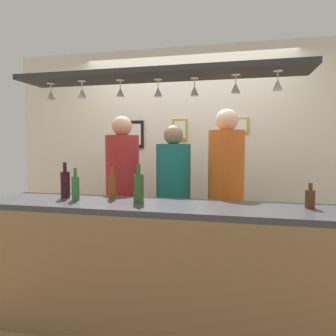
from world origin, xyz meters
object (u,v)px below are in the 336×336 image
bottle_beer_green_import (76,187)px  picture_frame_lower_pair (228,148)px  bottle_beer_amber_tall (112,186)px  bottle_champagne_green (139,187)px  person_left_red_shirt (123,183)px  picture_frame_crest (180,130)px  bottle_wine_dark_red (65,184)px  picture_frame_caricature (133,134)px  person_middle_teal_shirt (173,191)px  picture_frame_upper_small (239,125)px  bottle_beer_brown_stubby (310,198)px  person_right_orange_shirt (226,183)px

bottle_beer_green_import → picture_frame_lower_pair: (1.17, 1.39, 0.30)m
bottle_beer_amber_tall → picture_frame_lower_pair: picture_frame_lower_pair is taller
bottle_champagne_green → bottle_beer_green_import: bearing=179.8°
person_left_red_shirt → picture_frame_crest: picture_frame_crest is taller
bottle_wine_dark_red → picture_frame_lower_pair: size_ratio=1.00×
bottle_beer_green_import → picture_frame_caricature: bearing=89.3°
bottle_beer_amber_tall → picture_frame_lower_pair: 1.58m
person_middle_teal_shirt → bottle_beer_green_import: size_ratio=6.29×
bottle_beer_amber_tall → person_middle_teal_shirt: bearing=54.9°
bottle_beer_green_import → bottle_champagne_green: bottle_champagne_green is taller
bottle_beer_green_import → picture_frame_upper_small: picture_frame_upper_small is taller
picture_frame_upper_small → picture_frame_lower_pair: size_ratio=0.73×
picture_frame_upper_small → picture_frame_caricature: picture_frame_upper_small is taller
bottle_beer_amber_tall → picture_frame_upper_small: (1.03, 1.26, 0.57)m
person_middle_teal_shirt → picture_frame_upper_small: picture_frame_upper_small is taller
bottle_beer_amber_tall → picture_frame_lower_pair: bearing=54.3°
person_middle_teal_shirt → picture_frame_lower_pair: 0.95m
bottle_wine_dark_red → bottle_beer_amber_tall: (0.40, 0.05, -0.02)m
bottle_wine_dark_red → bottle_beer_brown_stubby: bearing=-0.1°
person_left_red_shirt → bottle_beer_brown_stubby: size_ratio=9.63×
person_middle_teal_shirt → person_right_orange_shirt: bearing=-0.0°
picture_frame_crest → picture_frame_upper_small: bearing=0.0°
bottle_beer_green_import → picture_frame_upper_small: (1.30, 1.39, 0.56)m
person_left_red_shirt → bottle_beer_green_import: person_left_red_shirt is taller
person_right_orange_shirt → picture_frame_lower_pair: size_ratio=5.93×
bottle_beer_brown_stubby → bottle_champagne_green: bearing=-176.6°
person_right_orange_shirt → picture_frame_crest: (-0.57, 0.69, 0.54)m
person_right_orange_shirt → picture_frame_lower_pair: bearing=90.6°
person_right_orange_shirt → bottle_champagne_green: (-0.64, -0.70, 0.04)m
picture_frame_lower_pair → person_right_orange_shirt: bearing=-89.4°
person_middle_teal_shirt → bottle_wine_dark_red: bearing=-142.1°
person_right_orange_shirt → picture_frame_crest: size_ratio=6.84×
bottle_champagne_green → picture_frame_caricature: 1.55m
bottle_champagne_green → bottle_beer_brown_stubby: bearing=3.4°
picture_frame_upper_small → person_middle_teal_shirt: bearing=-132.5°
bottle_beer_green_import → picture_frame_crest: size_ratio=1.00×
bottle_champagne_green → person_left_red_shirt: bearing=119.8°
bottle_beer_green_import → bottle_champagne_green: (0.54, -0.00, 0.01)m
picture_frame_crest → bottle_beer_green_import: bearing=-113.5°
person_left_red_shirt → person_middle_teal_shirt: (0.53, 0.00, -0.06)m
person_left_red_shirt → person_middle_teal_shirt: bearing=0.0°
bottle_wine_dark_red → picture_frame_crest: bearing=60.6°
picture_frame_crest → person_right_orange_shirt: bearing=-50.2°
person_left_red_shirt → person_right_orange_shirt: bearing=0.0°
bottle_beer_amber_tall → picture_frame_upper_small: size_ratio=1.18×
person_left_red_shirt → bottle_beer_amber_tall: bearing=-77.2°
bottle_wine_dark_red → picture_frame_lower_pair: bearing=45.1°
bottle_beer_amber_tall → picture_frame_upper_small: bearing=50.7°
bottle_beer_green_import → person_left_red_shirt: bearing=79.2°
bottle_wine_dark_red → bottle_beer_brown_stubby: size_ratio=1.67×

